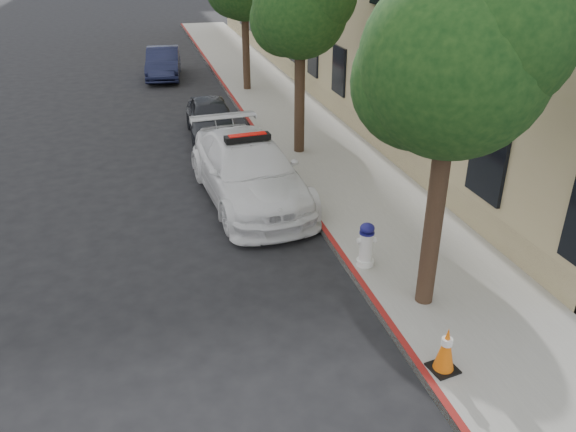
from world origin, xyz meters
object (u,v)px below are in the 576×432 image
Objects in this scene: fire_hydrant at (366,245)px; traffic_cone at (446,349)px; parked_car_mid at (211,118)px; police_car at (249,170)px; parked_car_far at (163,63)px.

fire_hydrant is 1.20× the size of traffic_cone.
parked_car_mid is at bearing 108.79° from fire_hydrant.
parked_car_mid reaches higher than fire_hydrant.
police_car reaches higher than traffic_cone.
parked_car_far is at bearing 97.35° from parked_car_mid.
parked_car_mid is 0.90× the size of parked_car_far.
police_car reaches higher than fire_hydrant.
traffic_cone is (1.73, -12.13, -0.11)m from parked_car_mid.
police_car reaches higher than parked_car_far.
parked_car_mid is 12.25m from traffic_cone.
police_car is 4.19m from fire_hydrant.
police_car is at bearing -79.39° from parked_car_far.
parked_car_mid is 9.27m from parked_car_far.
parked_car_far is at bearing 89.91° from police_car.
parked_car_mid is 4.14× the size of fire_hydrant.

